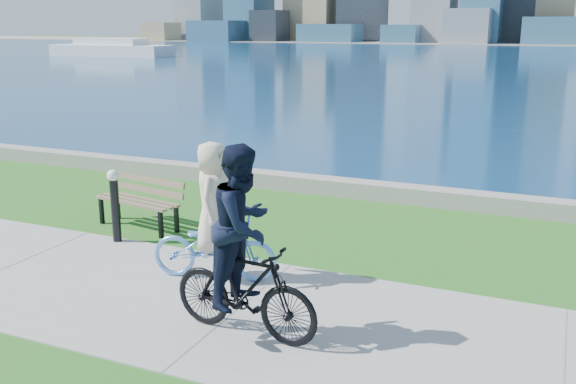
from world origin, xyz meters
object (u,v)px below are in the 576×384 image
object	(u,v)px
park_bench	(141,198)
cyclist_man	(244,258)
bollard_lamp	(115,201)
cyclist_woman	(214,229)

from	to	relation	value
park_bench	cyclist_man	distance (m)	4.92
park_bench	bollard_lamp	distance (m)	0.94
cyclist_woman	cyclist_man	xyz separation A→B (m)	(1.23, -1.42, 0.22)
bollard_lamp	cyclist_woman	xyz separation A→B (m)	(2.41, -0.79, 0.04)
cyclist_man	park_bench	bearing A→B (deg)	55.02
park_bench	cyclist_woman	world-z (taller)	cyclist_woman
cyclist_woman	cyclist_man	bearing A→B (deg)	-152.26
park_bench	cyclist_woman	xyz separation A→B (m)	(2.54, -1.70, 0.22)
park_bench	cyclist_woman	size ratio (longest dim) A/B	0.90
bollard_lamp	cyclist_man	bearing A→B (deg)	-31.22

